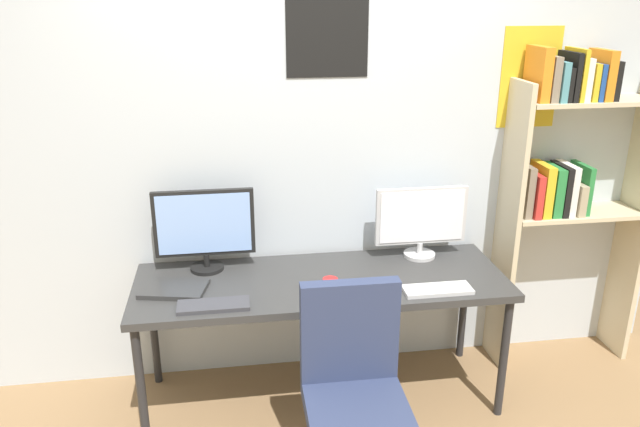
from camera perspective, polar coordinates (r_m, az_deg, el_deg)
wall_back at (r=3.47m, az=-0.88°, el=5.34°), size 4.36×0.11×2.60m
desk at (r=3.30m, az=0.13°, el=-6.90°), size 1.96×0.68×0.74m
bookshelf at (r=3.80m, az=21.88°, el=3.56°), size 0.83×0.28×1.90m
office_chair at (r=2.89m, az=3.13°, el=-18.03°), size 0.52×0.52×0.99m
monitor_left at (r=3.35m, az=-10.63°, el=-1.26°), size 0.53×0.18×0.45m
monitor_right at (r=3.51m, az=9.33°, el=-0.59°), size 0.52×0.18×0.41m
keyboard_left at (r=3.04m, az=-9.81°, el=-8.36°), size 0.35×0.13×0.02m
keyboard_right at (r=3.20m, az=10.80°, el=-6.92°), size 0.35×0.13×0.02m
computer_mouse at (r=3.08m, az=4.52°, el=-7.61°), size 0.06×0.10×0.03m
laptop_closed at (r=3.23m, az=-13.32°, el=-6.78°), size 0.36×0.28×0.02m
coffee_mug at (r=3.09m, az=1.00°, el=-6.79°), size 0.11×0.08×0.09m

